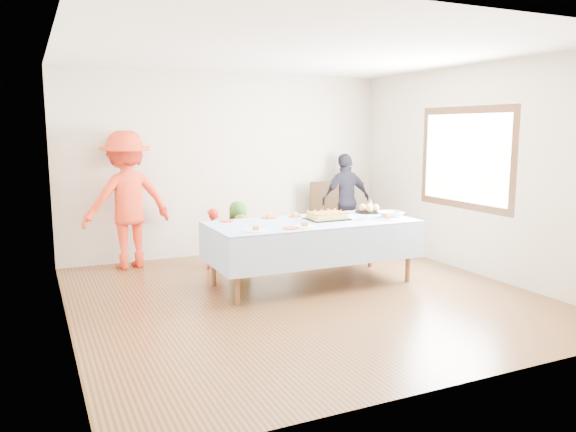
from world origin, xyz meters
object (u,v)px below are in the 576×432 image
at_px(birthday_cake, 327,216).
at_px(dining_chair, 326,212).
at_px(party_table, 312,226).
at_px(adult_left, 127,200).

relative_size(birthday_cake, dining_chair, 0.47).
distance_m(party_table, birthday_cake, 0.24).
height_order(birthday_cake, dining_chair, dining_chair).
distance_m(party_table, adult_left, 2.62).
xyz_separation_m(dining_chair, adult_left, (-3.00, 0.12, 0.34)).
bearing_deg(party_table, adult_left, 136.38).
distance_m(party_table, dining_chair, 2.02).
xyz_separation_m(party_table, adult_left, (-1.89, 1.80, 0.20)).
bearing_deg(birthday_cake, adult_left, 140.05).
relative_size(party_table, birthday_cake, 5.03).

